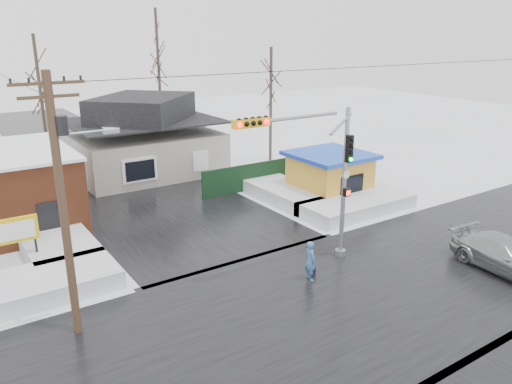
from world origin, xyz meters
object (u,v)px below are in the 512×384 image
pedestrian (310,261)px  car (507,256)px  marquee_sign (11,233)px  kiosk (330,175)px  traffic_signal (319,168)px  utility_pole (63,193)px

pedestrian → car: 8.71m
marquee_sign → kiosk: bearing=1.6°
kiosk → car: 12.26m
traffic_signal → car: traffic_signal is taller
pedestrian → marquee_sign: bearing=65.2°
marquee_sign → kiosk: 18.51m
traffic_signal → marquee_sign: (-11.43, 6.53, -2.62)m
traffic_signal → pedestrian: bearing=-138.6°
utility_pole → car: size_ratio=1.78×
marquee_sign → car: size_ratio=0.50×
kiosk → pedestrian: kiosk is taller
traffic_signal → car: 9.14m
traffic_signal → car: size_ratio=1.39×
traffic_signal → utility_pole: size_ratio=0.78×
traffic_signal → utility_pole: 10.39m
kiosk → traffic_signal: bearing=-135.2°
marquee_sign → pedestrian: 12.79m
traffic_signal → utility_pole: utility_pole is taller
marquee_sign → car: marquee_sign is taller
utility_pole → kiosk: (17.43, 6.49, -3.65)m
utility_pole → pedestrian: (9.20, -1.56, -4.24)m
kiosk → car: kiosk is taller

